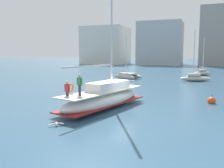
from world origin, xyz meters
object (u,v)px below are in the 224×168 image
moored_sloop_near (201,73)px  moored_catamaran (195,78)px  main_sailboat (104,97)px  seagull (56,124)px  moored_sloop_far (128,75)px  mooring_buoy (212,101)px

moored_sloop_near → moored_catamaran: size_ratio=0.94×
main_sailboat → moored_catamaran: size_ratio=1.50×
moored_catamaran → seagull: size_ratio=9.76×
moored_sloop_far → seagull: size_ratio=9.07×
moored_sloop_far → mooring_buoy: size_ratio=7.91×
main_sailboat → moored_catamaran: (6.38, 23.30, -0.34)m
main_sailboat → moored_sloop_near: (7.17, 34.66, -0.33)m
mooring_buoy → moored_catamaran: bearing=96.7°
seagull → moored_catamaran: bearing=76.1°
moored_catamaran → mooring_buoy: bearing=-83.3°
main_sailboat → seagull: (-0.80, -5.79, -0.75)m
main_sailboat → seagull: bearing=-97.9°
moored_sloop_near → mooring_buoy: (1.34, -29.37, -0.35)m
moored_sloop_near → seagull: (-7.97, -40.45, -0.42)m
main_sailboat → moored_sloop_far: bearing=102.5°
moored_sloop_far → moored_catamaran: bearing=0.9°
moored_catamaran → moored_sloop_near: bearing=86.0°
moored_sloop_far → moored_catamaran: moored_catamaran is taller
moored_sloop_near → main_sailboat: bearing=-101.7°
main_sailboat → moored_catamaran: main_sailboat is taller
seagull → mooring_buoy: 14.47m
moored_catamaran → seagull: (-7.18, -29.09, -0.41)m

